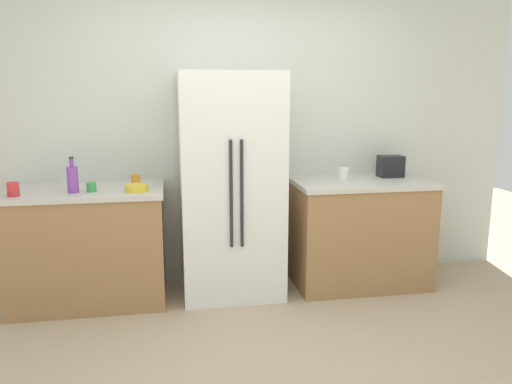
{
  "coord_description": "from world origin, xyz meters",
  "views": [
    {
      "loc": [
        -0.56,
        -2.61,
        1.65
      ],
      "look_at": [
        -0.03,
        0.4,
        1.03
      ],
      "focal_mm": 35.11,
      "sensor_mm": 36.0,
      "label": 1
    }
  ],
  "objects_px": {
    "toaster": "(391,166)",
    "cup_c": "(136,179)",
    "cup_d": "(344,174)",
    "bowl_a": "(137,188)",
    "bottle_a": "(73,179)",
    "cup_a": "(13,189)",
    "refrigerator": "(231,186)",
    "cup_b": "(91,187)"
  },
  "relations": [
    {
      "from": "refrigerator",
      "to": "bowl_a",
      "type": "bearing_deg",
      "value": -168.51
    },
    {
      "from": "cup_c",
      "to": "cup_d",
      "type": "bearing_deg",
      "value": -3.98
    },
    {
      "from": "cup_b",
      "to": "bowl_a",
      "type": "relative_size",
      "value": 0.42
    },
    {
      "from": "bottle_a",
      "to": "cup_d",
      "type": "xyz_separation_m",
      "value": [
        2.15,
        0.16,
        -0.05
      ]
    },
    {
      "from": "toaster",
      "to": "cup_d",
      "type": "bearing_deg",
      "value": -169.0
    },
    {
      "from": "cup_a",
      "to": "bowl_a",
      "type": "xyz_separation_m",
      "value": [
        0.86,
        0.04,
        -0.03
      ]
    },
    {
      "from": "toaster",
      "to": "bottle_a",
      "type": "bearing_deg",
      "value": -174.45
    },
    {
      "from": "cup_a",
      "to": "cup_c",
      "type": "bearing_deg",
      "value": 22.15
    },
    {
      "from": "refrigerator",
      "to": "bowl_a",
      "type": "distance_m",
      "value": 0.75
    },
    {
      "from": "toaster",
      "to": "cup_c",
      "type": "xyz_separation_m",
      "value": [
        -2.18,
        0.03,
        -0.05
      ]
    },
    {
      "from": "cup_a",
      "to": "cup_d",
      "type": "relative_size",
      "value": 0.95
    },
    {
      "from": "cup_b",
      "to": "refrigerator",
      "type": "bearing_deg",
      "value": 6.29
    },
    {
      "from": "cup_a",
      "to": "cup_d",
      "type": "distance_m",
      "value": 2.56
    },
    {
      "from": "toaster",
      "to": "cup_b",
      "type": "bearing_deg",
      "value": -174.53
    },
    {
      "from": "toaster",
      "to": "bowl_a",
      "type": "height_order",
      "value": "toaster"
    },
    {
      "from": "bottle_a",
      "to": "cup_a",
      "type": "height_order",
      "value": "bottle_a"
    },
    {
      "from": "toaster",
      "to": "bowl_a",
      "type": "distance_m",
      "value": 2.17
    },
    {
      "from": "refrigerator",
      "to": "bowl_a",
      "type": "height_order",
      "value": "refrigerator"
    },
    {
      "from": "toaster",
      "to": "cup_b",
      "type": "relative_size",
      "value": 2.85
    },
    {
      "from": "toaster",
      "to": "cup_c",
      "type": "bearing_deg",
      "value": 179.22
    },
    {
      "from": "refrigerator",
      "to": "cup_b",
      "type": "distance_m",
      "value": 1.07
    },
    {
      "from": "toaster",
      "to": "bottle_a",
      "type": "relative_size",
      "value": 0.78
    },
    {
      "from": "refrigerator",
      "to": "cup_d",
      "type": "height_order",
      "value": "refrigerator"
    },
    {
      "from": "toaster",
      "to": "cup_c",
      "type": "distance_m",
      "value": 2.18
    },
    {
      "from": "bottle_a",
      "to": "refrigerator",
      "type": "bearing_deg",
      "value": 6.36
    },
    {
      "from": "cup_a",
      "to": "bowl_a",
      "type": "relative_size",
      "value": 0.57
    },
    {
      "from": "refrigerator",
      "to": "cup_b",
      "type": "height_order",
      "value": "refrigerator"
    },
    {
      "from": "toaster",
      "to": "cup_d",
      "type": "relative_size",
      "value": 1.97
    },
    {
      "from": "toaster",
      "to": "bottle_a",
      "type": "distance_m",
      "value": 2.62
    },
    {
      "from": "refrigerator",
      "to": "cup_a",
      "type": "xyz_separation_m",
      "value": [
        -1.59,
        -0.19,
        0.06
      ]
    },
    {
      "from": "cup_a",
      "to": "cup_b",
      "type": "distance_m",
      "value": 0.53
    },
    {
      "from": "toaster",
      "to": "bowl_a",
      "type": "relative_size",
      "value": 1.19
    },
    {
      "from": "cup_d",
      "to": "cup_a",
      "type": "bearing_deg",
      "value": -175.06
    },
    {
      "from": "cup_a",
      "to": "bottle_a",
      "type": "bearing_deg",
      "value": 8.05
    },
    {
      "from": "bowl_a",
      "to": "toaster",
      "type": "bearing_deg",
      "value": 7.14
    },
    {
      "from": "cup_b",
      "to": "cup_a",
      "type": "bearing_deg",
      "value": -172.2
    },
    {
      "from": "cup_c",
      "to": "bowl_a",
      "type": "bearing_deg",
      "value": -85.69
    },
    {
      "from": "cup_d",
      "to": "cup_c",
      "type": "bearing_deg",
      "value": 176.02
    },
    {
      "from": "cup_d",
      "to": "bowl_a",
      "type": "relative_size",
      "value": 0.6
    },
    {
      "from": "bottle_a",
      "to": "cup_c",
      "type": "distance_m",
      "value": 0.52
    },
    {
      "from": "bottle_a",
      "to": "cup_c",
      "type": "relative_size",
      "value": 3.45
    },
    {
      "from": "bottle_a",
      "to": "cup_b",
      "type": "xyz_separation_m",
      "value": [
        0.13,
        0.02,
        -0.07
      ]
    }
  ]
}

